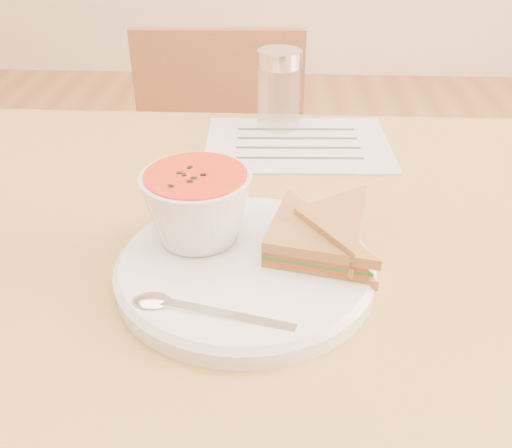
# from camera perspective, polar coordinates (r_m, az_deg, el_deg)

# --- Properties ---
(dining_table) EXTENTS (1.00, 0.70, 0.75)m
(dining_table) POSITION_cam_1_polar(r_m,az_deg,el_deg) (0.92, -1.40, -20.13)
(dining_table) COLOR olive
(dining_table) RESTS_ON floor
(chair_far) EXTENTS (0.38, 0.38, 0.82)m
(chair_far) POSITION_cam_1_polar(r_m,az_deg,el_deg) (1.25, -3.79, -1.63)
(chair_far) COLOR brown
(chair_far) RESTS_ON floor
(plate) EXTENTS (0.31, 0.31, 0.02)m
(plate) POSITION_cam_1_polar(r_m,az_deg,el_deg) (0.58, -1.10, -4.57)
(plate) COLOR white
(plate) RESTS_ON dining_table
(soup_bowl) EXTENTS (0.13, 0.13, 0.08)m
(soup_bowl) POSITION_cam_1_polar(r_m,az_deg,el_deg) (0.59, -5.86, 1.46)
(soup_bowl) COLOR white
(soup_bowl) RESTS_ON plate
(sandwich_half_a) EXTENTS (0.14, 0.14, 0.03)m
(sandwich_half_a) POSITION_cam_1_polar(r_m,az_deg,el_deg) (0.55, 0.54, -3.38)
(sandwich_half_a) COLOR #B27F3F
(sandwich_half_a) RESTS_ON plate
(sandwich_half_b) EXTENTS (0.13, 0.13, 0.03)m
(sandwich_half_b) POSITION_cam_1_polar(r_m,az_deg,el_deg) (0.59, 3.79, 0.36)
(sandwich_half_b) COLOR #B27F3F
(sandwich_half_b) RESTS_ON plate
(spoon) EXTENTS (0.18, 0.07, 0.01)m
(spoon) POSITION_cam_1_polar(r_m,az_deg,el_deg) (0.51, -4.85, -8.79)
(spoon) COLOR silver
(spoon) RESTS_ON plate
(paper_menu) EXTENTS (0.28, 0.21, 0.00)m
(paper_menu) POSITION_cam_1_polar(r_m,az_deg,el_deg) (0.86, 4.17, 7.99)
(paper_menu) COLOR silver
(paper_menu) RESTS_ON dining_table
(condiment_shaker) EXTENTS (0.07, 0.07, 0.12)m
(condiment_shaker) POSITION_cam_1_polar(r_m,az_deg,el_deg) (0.90, 2.31, 13.23)
(condiment_shaker) COLOR silver
(condiment_shaker) RESTS_ON dining_table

